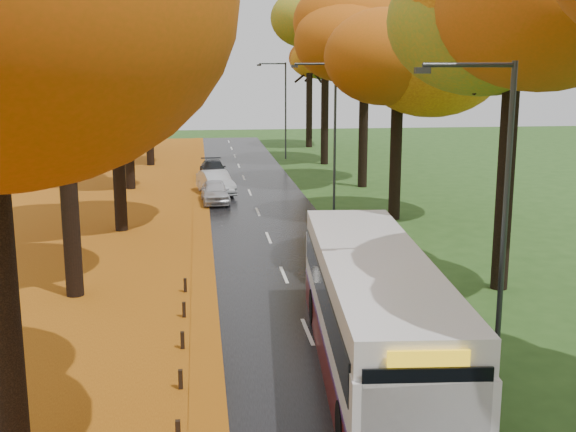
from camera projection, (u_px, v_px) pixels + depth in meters
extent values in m
cube|color=black|center=(267.00, 233.00, 34.28)|extent=(6.50, 90.00, 0.04)
cube|color=silver|center=(266.00, 233.00, 34.28)|extent=(0.12, 90.00, 0.01)
cube|color=#813D0B|center=(72.00, 239.00, 33.20)|extent=(12.00, 90.00, 0.02)
cube|color=#AF6211|center=(202.00, 235.00, 33.91)|extent=(0.90, 90.00, 0.01)
cylinder|color=black|center=(0.00, 260.00, 13.63)|extent=(0.60, 0.60, 8.58)
cylinder|color=black|center=(67.00, 166.00, 24.18)|extent=(0.60, 0.60, 9.15)
cylinder|color=black|center=(118.00, 148.00, 34.08)|extent=(0.60, 0.60, 8.00)
ellipsoid|color=orange|center=(112.00, 40.00, 33.04)|extent=(9.20, 9.20, 7.18)
cylinder|color=black|center=(128.00, 122.00, 45.59)|extent=(0.60, 0.60, 8.58)
ellipsoid|color=orange|center=(124.00, 35.00, 44.48)|extent=(8.00, 8.00, 6.24)
cylinder|color=black|center=(149.00, 107.00, 56.28)|extent=(0.60, 0.60, 9.15)
ellipsoid|color=orange|center=(146.00, 32.00, 55.09)|extent=(9.20, 9.20, 7.18)
cylinder|color=black|center=(149.00, 107.00, 66.04)|extent=(0.60, 0.60, 8.00)
ellipsoid|color=orange|center=(147.00, 51.00, 65.00)|extent=(8.00, 8.00, 6.24)
cylinder|color=black|center=(507.00, 161.00, 25.02)|extent=(0.60, 0.60, 9.22)
cylinder|color=black|center=(396.00, 140.00, 36.70)|extent=(0.60, 0.60, 8.19)
ellipsoid|color=#B84C0D|center=(399.00, 37.00, 35.63)|extent=(9.20, 9.20, 7.18)
cylinder|color=black|center=(364.00, 120.00, 46.42)|extent=(0.60, 0.60, 8.70)
ellipsoid|color=#B84C0D|center=(365.00, 33.00, 45.29)|extent=(8.20, 8.20, 6.40)
cylinder|color=black|center=(325.00, 106.00, 56.98)|extent=(0.60, 0.60, 9.22)
ellipsoid|color=#B84C0D|center=(326.00, 31.00, 55.78)|extent=(9.20, 9.20, 7.18)
cylinder|color=black|center=(309.00, 104.00, 68.80)|extent=(0.60, 0.60, 8.19)
ellipsoid|color=#B84C0D|center=(310.00, 49.00, 67.74)|extent=(8.20, 8.20, 6.40)
cube|color=black|center=(178.00, 432.00, 15.34)|extent=(0.11, 0.11, 0.52)
cube|color=black|center=(181.00, 380.00, 17.87)|extent=(0.11, 0.11, 0.52)
cube|color=black|center=(183.00, 340.00, 20.39)|extent=(0.11, 0.11, 0.52)
cube|color=black|center=(184.00, 310.00, 22.91)|extent=(0.11, 0.11, 0.52)
cube|color=black|center=(185.00, 285.00, 25.44)|extent=(0.11, 0.11, 0.52)
cylinder|color=#333538|center=(504.00, 229.00, 17.46)|extent=(0.14, 0.14, 8.00)
cylinder|color=#333538|center=(469.00, 65.00, 16.52)|extent=(2.20, 0.11, 0.11)
cube|color=#333538|center=(422.00, 70.00, 16.41)|extent=(0.35, 0.18, 0.14)
cylinder|color=#333538|center=(335.00, 138.00, 38.82)|extent=(0.14, 0.14, 8.00)
cylinder|color=#333538|center=(315.00, 64.00, 37.87)|extent=(2.20, 0.11, 0.11)
cube|color=#333538|center=(295.00, 66.00, 37.77)|extent=(0.35, 0.18, 0.14)
cylinder|color=#333538|center=(286.00, 111.00, 60.17)|extent=(0.14, 0.14, 8.00)
cylinder|color=#333538|center=(272.00, 64.00, 59.23)|extent=(2.20, 0.11, 0.11)
cube|color=#333538|center=(259.00, 65.00, 59.12)|extent=(0.35, 0.18, 0.14)
cube|color=#450A0B|center=(372.00, 352.00, 18.91)|extent=(3.60, 11.96, 0.96)
cube|color=silver|center=(373.00, 309.00, 18.66)|extent=(3.60, 11.96, 1.39)
cube|color=silver|center=(374.00, 269.00, 18.44)|extent=(3.53, 11.73, 0.75)
cube|color=#371854|center=(373.00, 333.00, 18.80)|extent=(3.62, 11.99, 0.13)
cube|color=black|center=(374.00, 293.00, 18.57)|extent=(3.56, 11.03, 0.91)
cube|color=black|center=(426.00, 407.00, 12.89)|extent=(2.36, 0.25, 1.50)
cube|color=yellow|center=(429.00, 359.00, 12.69)|extent=(1.47, 0.18, 0.30)
cylinder|color=black|center=(345.00, 426.00, 14.93)|extent=(0.38, 1.09, 1.07)
cylinder|color=black|center=(461.00, 424.00, 15.03)|extent=(0.38, 1.09, 1.07)
cylinder|color=black|center=(315.00, 306.00, 22.30)|extent=(0.38, 1.09, 1.07)
cylinder|color=black|center=(393.00, 305.00, 22.41)|extent=(0.38, 1.09, 1.07)
imported|color=#BCBCC0|center=(215.00, 192.00, 41.53)|extent=(1.70, 3.86, 1.29)
imported|color=#B0B4B9|center=(216.00, 183.00, 44.30)|extent=(2.48, 4.53, 1.42)
imported|color=black|center=(213.00, 169.00, 50.57)|extent=(1.93, 4.32, 1.23)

